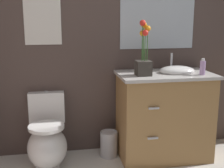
# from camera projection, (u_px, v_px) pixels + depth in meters

# --- Properties ---
(wall_back) EXTENTS (4.66, 0.05, 2.50)m
(wall_back) POSITION_uv_depth(u_px,v_px,m) (140.00, 34.00, 3.18)
(wall_back) COLOR #4C3D38
(wall_back) RESTS_ON ground_plane
(toilet) EXTENTS (0.38, 0.59, 0.69)m
(toilet) POSITION_uv_depth(u_px,v_px,m) (47.00, 141.00, 2.94)
(toilet) COLOR white
(toilet) RESTS_ON ground_plane
(vanity_cabinet) EXTENTS (0.94, 0.56, 1.07)m
(vanity_cabinet) POSITION_uv_depth(u_px,v_px,m) (164.00, 115.00, 3.07)
(vanity_cabinet) COLOR #9E7242
(vanity_cabinet) RESTS_ON ground_plane
(flower_vase) EXTENTS (0.14, 0.14, 0.52)m
(flower_vase) POSITION_uv_depth(u_px,v_px,m) (144.00, 58.00, 2.83)
(flower_vase) COLOR #38332D
(flower_vase) RESTS_ON vanity_cabinet
(soap_bottle) EXTENTS (0.05, 0.05, 0.16)m
(soap_bottle) POSITION_uv_depth(u_px,v_px,m) (203.00, 67.00, 2.88)
(soap_bottle) COLOR #B28CBF
(soap_bottle) RESTS_ON vanity_cabinet
(trash_bin) EXTENTS (0.18, 0.18, 0.27)m
(trash_bin) POSITION_uv_depth(u_px,v_px,m) (109.00, 144.00, 3.14)
(trash_bin) COLOR #B7B7BC
(trash_bin) RESTS_ON ground_plane
(wall_poster) EXTENTS (0.36, 0.01, 0.48)m
(wall_poster) POSITION_uv_depth(u_px,v_px,m) (43.00, 20.00, 2.95)
(wall_poster) COLOR silver
(wall_mirror) EXTENTS (0.80, 0.01, 0.70)m
(wall_mirror) POSITION_uv_depth(u_px,v_px,m) (158.00, 15.00, 3.14)
(wall_mirror) COLOR #B2BCC6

